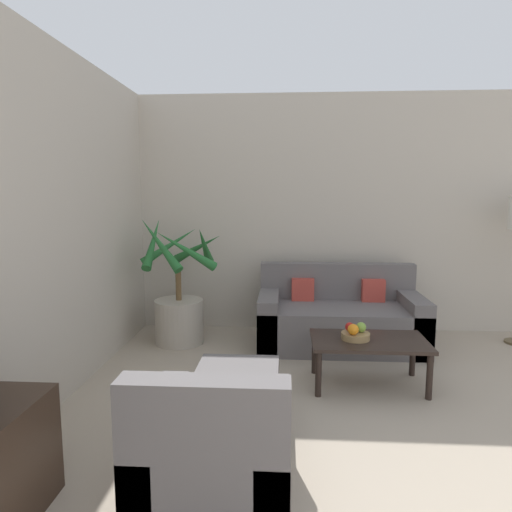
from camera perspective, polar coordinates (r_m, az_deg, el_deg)
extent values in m
cube|color=#BCB2A3|center=(5.62, 22.82, 4.82)|extent=(8.64, 0.06, 2.70)
cylinder|color=#ADA393|center=(4.98, -9.56, -8.05)|extent=(0.51, 0.51, 0.47)
cylinder|color=brown|center=(4.88, -9.68, -3.28)|extent=(0.06, 0.06, 0.38)
cone|color=#23662D|center=(4.76, -6.44, 1.24)|extent=(0.10, 0.63, 0.48)
cone|color=#23662D|center=(5.06, -7.32, 1.03)|extent=(0.63, 0.42, 0.39)
cone|color=#23662D|center=(5.11, -10.75, 1.30)|extent=(0.62, 0.41, 0.43)
cone|color=#23662D|center=(4.89, -12.75, 1.65)|extent=(0.10, 0.59, 0.54)
cone|color=#23662D|center=(4.64, -11.92, 1.46)|extent=(0.55, 0.37, 0.56)
cone|color=#23662D|center=(4.55, -8.72, 0.75)|extent=(0.60, 0.41, 0.46)
cube|color=#605B5B|center=(4.88, 10.40, -8.61)|extent=(1.68, 0.86, 0.43)
cube|color=#605B5B|center=(5.12, 10.05, -3.06)|extent=(1.68, 0.16, 0.39)
cube|color=#605B5B|center=(4.83, 1.60, -7.91)|extent=(0.20, 0.86, 0.55)
cube|color=#605B5B|center=(5.00, 18.92, -7.78)|extent=(0.20, 0.86, 0.55)
cube|color=#B23D33|center=(4.99, 5.86, -4.17)|extent=(0.24, 0.12, 0.24)
cube|color=#B23D33|center=(5.08, 14.43, -4.17)|extent=(0.24, 0.12, 0.24)
cylinder|color=black|center=(3.72, 7.81, -14.40)|extent=(0.05, 0.05, 0.37)
cylinder|color=black|center=(3.87, 20.87, -13.92)|extent=(0.05, 0.05, 0.37)
cylinder|color=black|center=(4.16, 7.33, -11.95)|extent=(0.05, 0.05, 0.37)
cylinder|color=black|center=(4.30, 18.98, -11.65)|extent=(0.05, 0.05, 0.37)
cube|color=black|center=(3.92, 13.93, -10.28)|extent=(0.94, 0.56, 0.03)
cylinder|color=#997A4C|center=(3.89, 12.33, -9.74)|extent=(0.23, 0.23, 0.05)
sphere|color=red|center=(3.90, 11.62, -8.67)|extent=(0.07, 0.07, 0.07)
sphere|color=olive|center=(3.90, 12.99, -8.67)|extent=(0.08, 0.08, 0.08)
sphere|color=orange|center=(3.81, 12.05, -8.97)|extent=(0.09, 0.09, 0.09)
cube|color=#605B5B|center=(2.62, -5.01, -23.90)|extent=(0.77, 0.83, 0.41)
cube|color=#605B5B|center=(2.14, -6.55, -19.63)|extent=(0.77, 0.16, 0.37)
cube|color=#605B5B|center=(2.65, -12.04, -22.37)|extent=(0.16, 0.83, 0.51)
cube|color=#605B5B|center=(2.57, 2.27, -23.24)|extent=(0.16, 0.83, 0.51)
cube|color=#605B5B|center=(3.26, -2.35, -17.20)|extent=(0.56, 0.55, 0.41)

